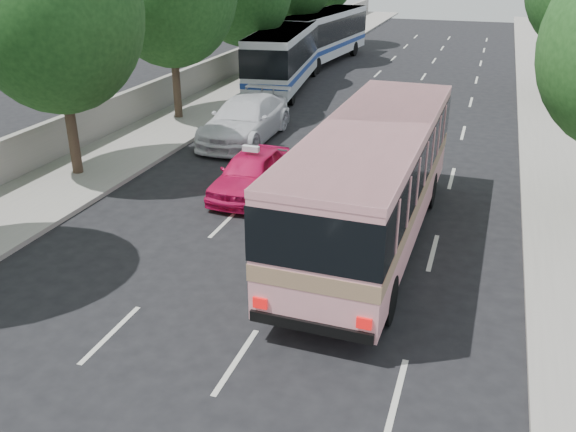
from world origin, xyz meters
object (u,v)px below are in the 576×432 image
at_px(tour_coach_front, 286,52).
at_px(pink_bus, 373,171).
at_px(white_pickup, 245,119).
at_px(pink_taxi, 251,173).
at_px(tour_coach_rear, 324,32).

bearing_deg(tour_coach_front, pink_bus, -72.26).
height_order(white_pickup, tour_coach_front, tour_coach_front).
xyz_separation_m(pink_taxi, tour_coach_front, (-4.15, 15.80, 1.29)).
height_order(pink_bus, white_pickup, pink_bus).
distance_m(pink_taxi, white_pickup, 6.15).
bearing_deg(pink_taxi, pink_bus, -27.57).
relative_size(pink_taxi, white_pickup, 0.71).
bearing_deg(pink_taxi, tour_coach_rear, 101.10).
distance_m(pink_bus, pink_taxi, 5.25).
bearing_deg(pink_taxi, tour_coach_front, 105.79).
bearing_deg(tour_coach_rear, pink_taxi, -74.39).
distance_m(pink_bus, tour_coach_front, 20.15).
distance_m(pink_taxi, tour_coach_rear, 24.73).
xyz_separation_m(white_pickup, tour_coach_rear, (-1.80, 18.71, 1.17)).
height_order(pink_bus, tour_coach_rear, pink_bus).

